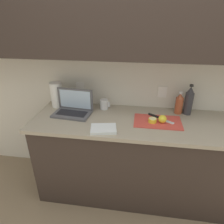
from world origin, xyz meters
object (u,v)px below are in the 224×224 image
at_px(knife, 157,117).
at_px(bottle_green_soda, 189,101).
at_px(bottle_oil_tall, 179,104).
at_px(cutting_board, 158,122).
at_px(lemon_whole_beside, 162,119).
at_px(measuring_cup, 104,104).
at_px(laptop, 73,108).
at_px(lemon_half_cut, 152,120).
at_px(paper_towel_roll, 57,95).

distance_m(knife, bottle_green_soda, 0.36).
distance_m(bottle_green_soda, bottle_oil_tall, 0.09).
bearing_deg(cutting_board, lemon_whole_beside, -28.90).
height_order(knife, bottle_oil_tall, bottle_oil_tall).
height_order(lemon_whole_beside, measuring_cup, measuring_cup).
relative_size(lemon_whole_beside, bottle_green_soda, 0.24).
relative_size(cutting_board, bottle_oil_tall, 1.91).
bearing_deg(lemon_whole_beside, measuring_cup, 158.20).
distance_m(cutting_board, bottle_green_soda, 0.39).
height_order(lemon_whole_beside, bottle_green_soda, bottle_green_soda).
xyz_separation_m(laptop, knife, (0.82, 0.00, -0.04)).
bearing_deg(bottle_green_soda, lemon_half_cut, -145.16).
xyz_separation_m(cutting_board, lemon_half_cut, (-0.05, -0.02, 0.02)).
height_order(measuring_cup, paper_towel_roll, paper_towel_roll).
xyz_separation_m(laptop, measuring_cup, (0.29, 0.14, -0.01)).
bearing_deg(knife, measuring_cup, -160.78).
bearing_deg(paper_towel_roll, bottle_oil_tall, 0.38).
bearing_deg(bottle_green_soda, bottle_oil_tall, 180.00).
distance_m(laptop, cutting_board, 0.83).
relative_size(laptop, knife, 1.63).
xyz_separation_m(lemon_half_cut, measuring_cup, (-0.49, 0.24, 0.02)).
bearing_deg(paper_towel_roll, knife, -7.59).
height_order(cutting_board, lemon_whole_beside, lemon_whole_beside).
relative_size(bottle_green_soda, bottle_oil_tall, 1.34).
xyz_separation_m(cutting_board, bottle_green_soda, (0.30, 0.22, 0.14)).
bearing_deg(bottle_oil_tall, bottle_green_soda, 0.00).
distance_m(lemon_half_cut, measuring_cup, 0.55).
height_order(knife, paper_towel_roll, paper_towel_roll).
distance_m(cutting_board, knife, 0.07).
bearing_deg(paper_towel_roll, lemon_whole_beside, -11.96).
height_order(lemon_half_cut, paper_towel_roll, paper_towel_roll).
height_order(bottle_green_soda, bottle_oil_tall, bottle_green_soda).
distance_m(knife, measuring_cup, 0.55).
xyz_separation_m(laptop, lemon_half_cut, (0.78, -0.09, -0.03)).
bearing_deg(lemon_half_cut, laptop, 173.37).
height_order(cutting_board, lemon_half_cut, lemon_half_cut).
bearing_deg(measuring_cup, bottle_oil_tall, 0.52).
height_order(laptop, paper_towel_roll, paper_towel_roll).
distance_m(bottle_oil_tall, paper_towel_roll, 1.26).
distance_m(knife, lemon_half_cut, 0.10).
xyz_separation_m(laptop, cutting_board, (0.83, -0.07, -0.05)).
bearing_deg(knife, bottle_oil_tall, 67.80).
bearing_deg(bottle_green_soda, paper_towel_roll, -179.64).
distance_m(cutting_board, bottle_oil_tall, 0.32).
relative_size(cutting_board, paper_towel_roll, 1.64).
distance_m(laptop, knife, 0.82).
relative_size(cutting_board, lemon_whole_beside, 5.86).
relative_size(laptop, bottle_green_soda, 1.27).
xyz_separation_m(lemon_whole_beside, bottle_oil_tall, (0.17, 0.24, 0.06)).
bearing_deg(cutting_board, bottle_oil_tall, 45.58).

